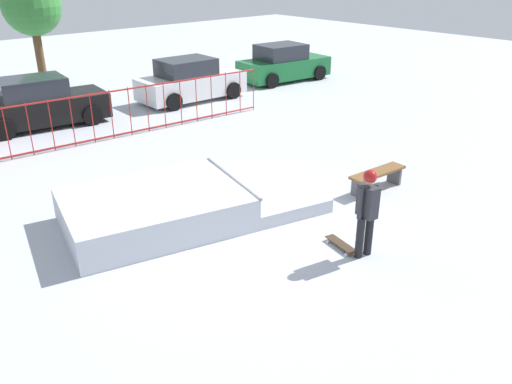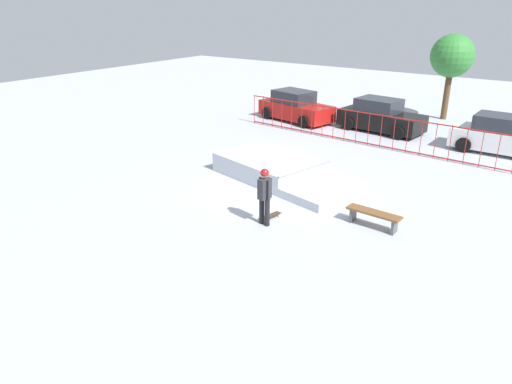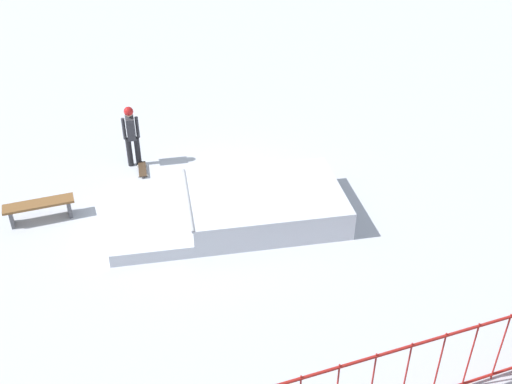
{
  "view_description": "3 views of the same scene",
  "coord_description": "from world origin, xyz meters",
  "views": [
    {
      "loc": [
        -6.04,
        -7.7,
        5.16
      ],
      "look_at": [
        0.19,
        -0.7,
        0.9
      ],
      "focal_mm": 36.79,
      "sensor_mm": 36.0,
      "label": 1
    },
    {
      "loc": [
        8.24,
        -13.25,
        6.16
      ],
      "look_at": [
        0.87,
        -2.8,
        1.0
      ],
      "focal_mm": 33.83,
      "sensor_mm": 36.0,
      "label": 2
    },
    {
      "loc": [
        3.7,
        11.47,
        8.12
      ],
      "look_at": [
        -1.01,
        0.76,
        0.6
      ],
      "focal_mm": 41.38,
      "sensor_mm": 36.0,
      "label": 3
    }
  ],
  "objects": [
    {
      "name": "ground_plane",
      "position": [
        0.0,
        0.0,
        0.0
      ],
      "size": [
        60.0,
        60.0,
        0.0
      ],
      "primitive_type": "plane",
      "color": "#B2B7C1"
    },
    {
      "name": "parked_car_black",
      "position": [
        -0.23,
        9.42,
        0.72
      ],
      "size": [
        4.27,
        2.3,
        1.6
      ],
      "rotation": [
        0.0,
        0.0,
        -0.12
      ],
      "color": "black",
      "rests_on": "ground"
    },
    {
      "name": "skate_ramp",
      "position": [
        -0.69,
        0.85,
        0.32
      ],
      "size": [
        5.85,
        3.77,
        0.74
      ],
      "rotation": [
        0.0,
        0.0,
        -0.23
      ],
      "color": "silver",
      "rests_on": "ground"
    },
    {
      "name": "distant_tree",
      "position": [
        1.65,
        13.93,
        3.3
      ],
      "size": [
        2.24,
        2.24,
        4.47
      ],
      "color": "brown",
      "rests_on": "ground"
    },
    {
      "name": "perimeter_fence",
      "position": [
        -0.0,
        6.72,
        0.77
      ],
      "size": [
        12.56,
        0.95,
        1.5
      ],
      "rotation": [
        0.0,
        0.0,
        -0.07
      ],
      "color": "maroon",
      "rests_on": "ground"
    },
    {
      "name": "skateboard",
      "position": [
        1.0,
        -2.26,
        0.08
      ],
      "size": [
        0.38,
        0.82,
        0.09
      ],
      "rotation": [
        0.0,
        0.0,
        1.36
      ],
      "color": "#3F2D1E",
      "rests_on": "ground"
    },
    {
      "name": "skater",
      "position": [
        1.1,
        -2.7,
        1.01
      ],
      "size": [
        0.43,
        0.41,
        1.73
      ],
      "rotation": [
        0.0,
        0.0,
        1.4
      ],
      "color": "black",
      "rests_on": "ground"
    },
    {
      "name": "parked_car_white",
      "position": [
        5.38,
        8.93,
        0.72
      ],
      "size": [
        4.15,
        2.02,
        1.6
      ],
      "rotation": [
        0.0,
        0.0,
        -0.03
      ],
      "color": "white",
      "rests_on": "ground"
    },
    {
      "name": "parked_car_red",
      "position": [
        -4.79,
        8.91,
        0.72
      ],
      "size": [
        4.37,
        2.59,
        1.6
      ],
      "rotation": [
        0.0,
        0.0,
        -0.22
      ],
      "color": "red",
      "rests_on": "ground"
    },
    {
      "name": "park_bench",
      "position": [
        3.76,
        -1.03,
        0.36
      ],
      "size": [
        1.62,
        0.51,
        0.48
      ],
      "rotation": [
        0.0,
        0.0,
        6.21
      ],
      "color": "brown",
      "rests_on": "ground"
    }
  ]
}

